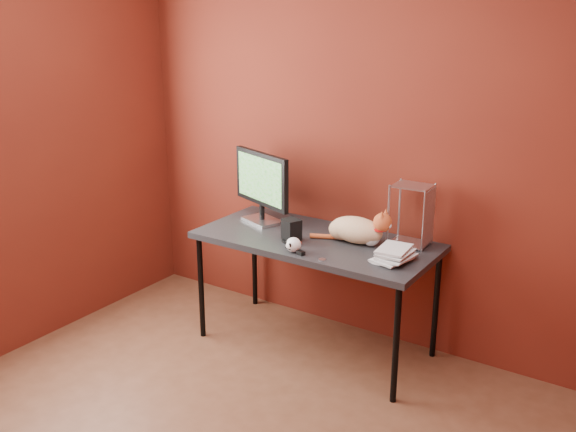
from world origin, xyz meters
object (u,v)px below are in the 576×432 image
Objects in this scene: desk at (316,246)px; cat at (357,230)px; monitor at (262,184)px; skull_mug at (293,245)px; book_stack at (386,183)px; speaker at (291,231)px.

cat reaches higher than desk.
monitor reaches higher than desk.
skull_mug is 0.11× the size of book_stack.
skull_mug is (0.01, -0.28, 0.10)m from desk.
speaker is (-0.34, -0.20, -0.02)m from cat.
speaker is (0.37, -0.21, -0.20)m from monitor.
desk is at bearing 113.47° from skull_mug.
cat is 3.59× the size of speaker.
speaker is (-0.10, -0.13, 0.12)m from desk.
desk is 10.53× the size of speaker.
speaker is at bearing -173.88° from book_stack.
cat is 0.46m from book_stack.
skull_mug is 0.19m from speaker.
cat is (0.25, 0.07, 0.13)m from desk.
speaker is 0.70m from book_stack.
monitor is (-0.47, 0.08, 0.32)m from desk.
cat is at bearing 18.97° from monitor.
cat is at bearing 52.78° from speaker.
book_stack is at bearing -7.59° from desk.
book_stack is at bearing 28.82° from speaker.
skull_mug is at bearing -156.07° from book_stack.
monitor is 0.64m from skull_mug.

